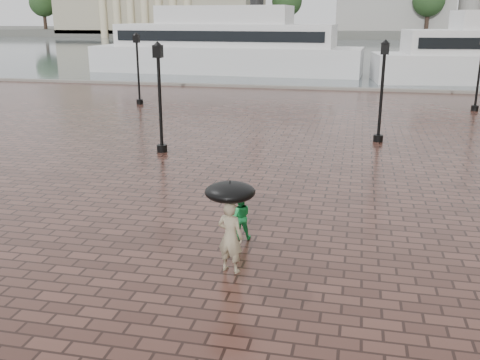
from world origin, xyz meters
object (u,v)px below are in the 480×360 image
Objects in this scene: street_lamps at (291,79)px; ferry_near at (225,46)px; child_pedestrian at (240,217)px; adult_pedestrian at (230,237)px.

ferry_near reaches higher than street_lamps.
street_lamps reaches higher than child_pedestrian.
ferry_near is (-10.85, 43.28, 1.86)m from adult_pedestrian.
ferry_near is (-10.65, 41.44, 2.08)m from child_pedestrian.
street_lamps is 12.94× the size of adult_pedestrian.
ferry_near is at bearing 111.23° from street_lamps.
street_lamps is 0.78× the size of ferry_near.
adult_pedestrian is at bearing 78.54° from child_pedestrian.
adult_pedestrian is at bearing -87.06° from street_lamps.
ferry_near reaches higher than adult_pedestrian.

